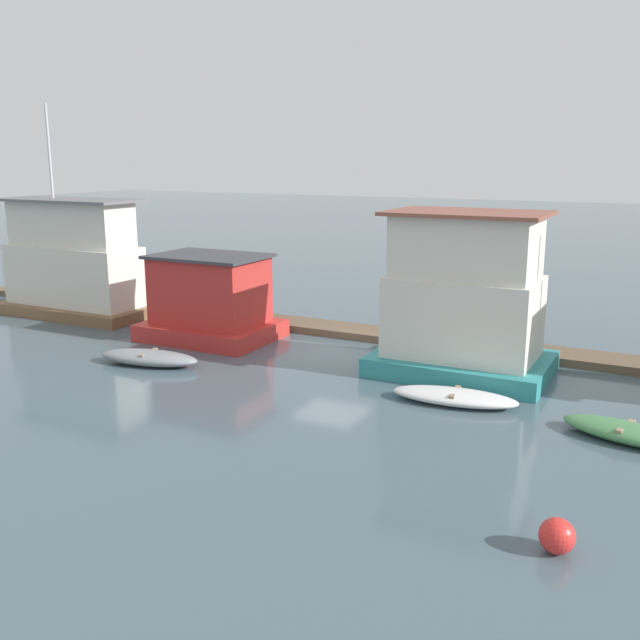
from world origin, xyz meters
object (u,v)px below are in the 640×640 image
object	(u,v)px
houseboat_teal	(464,301)
dinghy_green	(625,432)
dinghy_white	(455,397)
houseboat_red	(210,301)
houseboat_brown	(74,264)
dinghy_grey	(149,358)
buoy_red	(557,536)

from	to	relation	value
houseboat_teal	dinghy_green	size ratio (longest dim) A/B	1.66
dinghy_white	houseboat_red	bearing A→B (deg)	164.16
houseboat_brown	houseboat_red	world-z (taller)	houseboat_brown
dinghy_grey	houseboat_red	bearing A→B (deg)	93.70
houseboat_red	buoy_red	distance (m)	18.33
houseboat_red	houseboat_teal	size ratio (longest dim) A/B	0.88
houseboat_brown	houseboat_teal	bearing A→B (deg)	-2.42
dinghy_green	buoy_red	xyz separation A→B (m)	(-0.67, -6.40, 0.11)
houseboat_red	buoy_red	xyz separation A→B (m)	(15.15, -10.26, -1.22)
dinghy_white	dinghy_green	size ratio (longest dim) A/B	1.11
houseboat_brown	houseboat_teal	world-z (taller)	houseboat_brown
dinghy_white	buoy_red	world-z (taller)	buoy_red
dinghy_white	dinghy_grey	bearing A→B (deg)	-174.77
dinghy_green	buoy_red	world-z (taller)	buoy_red
houseboat_teal	dinghy_grey	xyz separation A→B (m)	(-10.08, -4.14, -2.22)
houseboat_red	dinghy_white	xyz separation A→B (m)	(11.06, -3.14, -1.34)
houseboat_brown	dinghy_white	bearing A→B (deg)	-11.55
houseboat_teal	dinghy_white	bearing A→B (deg)	-77.21
houseboat_red	houseboat_teal	bearing A→B (deg)	0.05
houseboat_brown	dinghy_white	world-z (taller)	houseboat_brown
dinghy_white	dinghy_green	world-z (taller)	dinghy_green
houseboat_red	buoy_red	world-z (taller)	houseboat_red
houseboat_teal	dinghy_white	distance (m)	3.95
houseboat_red	dinghy_grey	xyz separation A→B (m)	(0.27, -4.13, -1.29)
houseboat_red	dinghy_green	size ratio (longest dim) A/B	1.46
houseboat_teal	dinghy_white	size ratio (longest dim) A/B	1.50
dinghy_grey	dinghy_green	bearing A→B (deg)	0.99
houseboat_red	dinghy_white	size ratio (longest dim) A/B	1.32
houseboat_brown	dinghy_white	size ratio (longest dim) A/B	2.46
houseboat_teal	dinghy_white	xyz separation A→B (m)	(0.71, -3.15, -2.28)
buoy_red	dinghy_grey	bearing A→B (deg)	157.60
houseboat_brown	buoy_red	bearing A→B (deg)	-25.35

